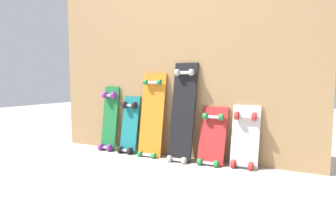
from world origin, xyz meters
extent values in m
plane|color=#B2AAA0|center=(0.00, 0.00, 0.00)|extent=(12.00, 12.00, 0.00)
cube|color=tan|center=(0.00, 0.07, 0.90)|extent=(2.55, 0.04, 1.80)
cube|color=#1E7238|center=(-0.69, -0.01, 0.28)|extent=(0.17, 0.12, 0.69)
cube|color=#B7B7BF|center=(-0.69, -0.07, 0.03)|extent=(0.08, 0.04, 0.03)
cube|color=#B7B7BF|center=(-0.69, 0.00, 0.54)|extent=(0.08, 0.04, 0.03)
cylinder|color=purple|center=(-0.74, -0.09, 0.03)|extent=(0.03, 0.07, 0.07)
cylinder|color=purple|center=(-0.64, -0.09, 0.03)|extent=(0.03, 0.07, 0.07)
cylinder|color=purple|center=(-0.74, -0.01, 0.54)|extent=(0.03, 0.07, 0.07)
cylinder|color=purple|center=(-0.64, -0.01, 0.54)|extent=(0.03, 0.07, 0.07)
cube|color=#197A7F|center=(-0.45, -0.02, 0.24)|extent=(0.18, 0.13, 0.60)
cube|color=#B7B7BF|center=(-0.45, -0.08, 0.03)|extent=(0.08, 0.04, 0.03)
cube|color=#B7B7BF|center=(-0.45, 0.00, 0.45)|extent=(0.08, 0.04, 0.03)
cylinder|color=black|center=(-0.50, -0.10, 0.03)|extent=(0.03, 0.07, 0.07)
cylinder|color=black|center=(-0.39, -0.10, 0.03)|extent=(0.03, 0.07, 0.07)
cylinder|color=black|center=(-0.50, -0.02, 0.46)|extent=(0.03, 0.07, 0.07)
cylinder|color=black|center=(-0.39, -0.02, 0.46)|extent=(0.03, 0.07, 0.07)
cube|color=orange|center=(-0.19, -0.02, 0.34)|extent=(0.24, 0.15, 0.83)
cube|color=#B7B7BF|center=(-0.19, -0.10, 0.02)|extent=(0.11, 0.04, 0.03)
cube|color=#B7B7BF|center=(-0.19, 0.00, 0.67)|extent=(0.11, 0.04, 0.03)
cylinder|color=#268C3F|center=(-0.26, -0.12, 0.02)|extent=(0.03, 0.05, 0.05)
cylinder|color=#268C3F|center=(-0.12, -0.12, 0.02)|extent=(0.03, 0.05, 0.05)
cylinder|color=#268C3F|center=(-0.26, -0.01, 0.67)|extent=(0.03, 0.05, 0.05)
cylinder|color=#268C3F|center=(-0.12, -0.01, 0.67)|extent=(0.03, 0.05, 0.05)
cube|color=black|center=(0.13, -0.04, 0.39)|extent=(0.22, 0.19, 0.91)
cube|color=#B7B7BF|center=(0.13, -0.14, 0.02)|extent=(0.10, 0.04, 0.03)
cube|color=#B7B7BF|center=(0.13, 0.00, 0.76)|extent=(0.10, 0.04, 0.03)
cylinder|color=beige|center=(0.06, -0.15, 0.03)|extent=(0.03, 0.05, 0.05)
cylinder|color=beige|center=(0.20, -0.15, 0.03)|extent=(0.03, 0.05, 0.05)
cylinder|color=beige|center=(0.06, -0.02, 0.76)|extent=(0.03, 0.05, 0.05)
cylinder|color=beige|center=(0.20, -0.02, 0.76)|extent=(0.03, 0.05, 0.05)
cube|color=#B22626|center=(0.40, -0.03, 0.20)|extent=(0.23, 0.17, 0.54)
cube|color=#B7B7BF|center=(0.40, -0.11, 0.02)|extent=(0.10, 0.04, 0.03)
cube|color=#B7B7BF|center=(0.40, -0.01, 0.39)|extent=(0.10, 0.04, 0.03)
cylinder|color=#268C3F|center=(0.33, -0.13, 0.03)|extent=(0.03, 0.05, 0.05)
cylinder|color=#268C3F|center=(0.47, -0.13, 0.03)|extent=(0.03, 0.05, 0.05)
cylinder|color=#268C3F|center=(0.33, -0.02, 0.39)|extent=(0.03, 0.05, 0.05)
cylinder|color=#268C3F|center=(0.47, -0.02, 0.39)|extent=(0.03, 0.05, 0.05)
cube|color=silver|center=(0.66, -0.01, 0.22)|extent=(0.22, 0.11, 0.56)
cube|color=#B7B7BF|center=(0.66, -0.06, 0.03)|extent=(0.10, 0.04, 0.03)
cube|color=#B7B7BF|center=(0.66, 0.00, 0.41)|extent=(0.10, 0.04, 0.03)
cylinder|color=red|center=(0.59, -0.08, 0.03)|extent=(0.03, 0.07, 0.07)
cylinder|color=red|center=(0.73, -0.08, 0.03)|extent=(0.03, 0.07, 0.07)
cylinder|color=red|center=(0.59, -0.01, 0.41)|extent=(0.03, 0.07, 0.07)
cylinder|color=red|center=(0.73, -0.01, 0.41)|extent=(0.03, 0.07, 0.07)
camera|label=1|loc=(1.31, -2.49, 0.70)|focal=34.02mm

